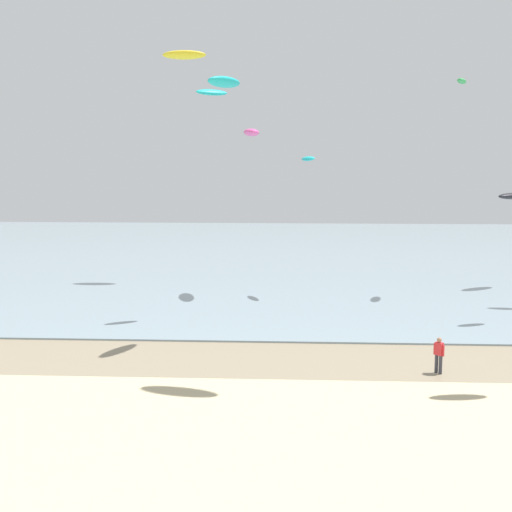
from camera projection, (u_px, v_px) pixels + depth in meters
The scene contains 9 objects.
wet_sand_strip at pixel (215, 359), 34.58m from camera, with size 120.00×6.26×0.01m, color gray.
sea at pixel (256, 254), 72.29m from camera, with size 160.00×70.00×0.10m, color #7F939E.
person_left_flank at pixel (439, 354), 32.06m from camera, with size 0.43×0.43×1.71m.
kite_aloft_0 at pixel (224, 82), 35.94m from camera, with size 2.90×0.93×0.46m, color #19B2B7.
kite_aloft_3 at pixel (251, 132), 49.38m from camera, with size 3.21×1.03×0.51m, color #E54C99.
kite_aloft_5 at pixel (184, 55), 54.70m from camera, with size 3.45×1.10×0.55m, color yellow.
kite_aloft_6 at pixel (308, 159), 49.02m from camera, with size 1.97×0.63×0.32m, color #19B2B7.
kite_aloft_7 at pixel (212, 92), 41.67m from camera, with size 2.02×0.65×0.32m, color #19B2B7.
kite_aloft_11 at pixel (462, 81), 48.68m from camera, with size 2.04×0.65×0.33m, color green.
Camera 1 is at (3.82, -10.64, 9.82)m, focal length 48.88 mm.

